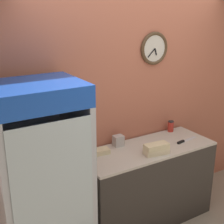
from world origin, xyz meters
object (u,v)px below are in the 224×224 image
object	(u,v)px
sandwich_flat_left	(98,152)
condiment_jar	(171,126)
beverage_cooler	(38,171)
sandwich_stack_bottom	(156,151)
napkin_dispenser	(118,141)
chefs_knife	(184,141)
sandwich_stack_middle	(157,146)

from	to	relation	value
sandwich_flat_left	condiment_jar	xyz separation A→B (m)	(1.08, 0.10, 0.04)
beverage_cooler	sandwich_stack_bottom	bearing A→B (deg)	-7.30
sandwich_flat_left	napkin_dispenser	xyz separation A→B (m)	(0.29, 0.07, 0.03)
sandwich_flat_left	chefs_knife	xyz separation A→B (m)	(1.00, -0.22, -0.02)
condiment_jar	napkin_dispenser	size ratio (longest dim) A/B	1.13
chefs_knife	sandwich_flat_left	bearing A→B (deg)	167.45
sandwich_flat_left	condiment_jar	size ratio (longest dim) A/B	1.89
beverage_cooler	condiment_jar	bearing A→B (deg)	8.15
sandwich_stack_middle	condiment_jar	size ratio (longest dim) A/B	1.98
beverage_cooler	sandwich_stack_middle	world-z (taller)	beverage_cooler
sandwich_stack_middle	chefs_knife	world-z (taller)	sandwich_stack_middle
sandwich_stack_bottom	napkin_dispenser	world-z (taller)	napkin_dispenser
beverage_cooler	condiment_jar	size ratio (longest dim) A/B	13.29
chefs_knife	napkin_dispenser	world-z (taller)	napkin_dispenser
beverage_cooler	sandwich_flat_left	size ratio (longest dim) A/B	7.04
sandwich_stack_middle	sandwich_flat_left	bearing A→B (deg)	149.21
sandwich_flat_left	chefs_knife	distance (m)	1.03
napkin_dispenser	chefs_knife	bearing A→B (deg)	-22.27
sandwich_stack_middle	sandwich_stack_bottom	bearing A→B (deg)	0.00
condiment_jar	sandwich_flat_left	bearing A→B (deg)	-174.87
beverage_cooler	chefs_knife	xyz separation A→B (m)	(1.69, -0.07, -0.07)
napkin_dispenser	condiment_jar	bearing A→B (deg)	2.17
sandwich_stack_bottom	napkin_dispenser	xyz separation A→B (m)	(-0.23, 0.38, 0.03)
beverage_cooler	sandwich_flat_left	distance (m)	0.71
sandwich_stack_bottom	sandwich_stack_middle	world-z (taller)	sandwich_stack_middle
chefs_knife	sandwich_stack_bottom	bearing A→B (deg)	-169.49
condiment_jar	napkin_dispenser	distance (m)	0.78
condiment_jar	beverage_cooler	bearing A→B (deg)	-171.85
sandwich_stack_bottom	sandwich_flat_left	xyz separation A→B (m)	(-0.52, 0.31, -0.00)
beverage_cooler	condiment_jar	xyz separation A→B (m)	(1.77, 0.25, -0.01)
chefs_knife	condiment_jar	xyz separation A→B (m)	(0.07, 0.32, 0.06)
sandwich_stack_bottom	napkin_dispenser	distance (m)	0.44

